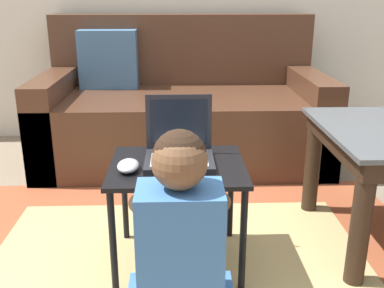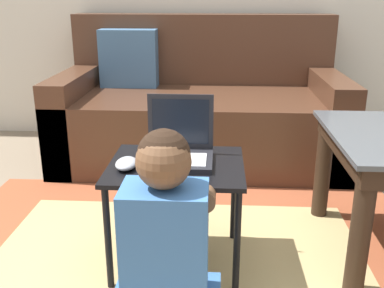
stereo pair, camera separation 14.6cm
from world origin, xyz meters
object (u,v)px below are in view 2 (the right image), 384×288
object	(u,v)px
laptop_desk	(176,177)
person_seated	(166,253)
laptop	(179,150)
couch	(199,111)
computer_mouse	(126,163)

from	to	relation	value
laptop_desk	person_seated	xyz separation A→B (m)	(0.01, -0.40, -0.07)
laptop	person_seated	world-z (taller)	person_seated
person_seated	laptop	bearing A→B (deg)	89.84
couch	laptop_desk	xyz separation A→B (m)	(-0.03, -1.22, 0.06)
laptop	laptop_desk	bearing A→B (deg)	-100.86
couch	person_seated	size ratio (longest dim) A/B	2.56
laptop_desk	laptop	distance (m)	0.10
computer_mouse	couch	bearing A→B (deg)	81.10
laptop	computer_mouse	size ratio (longest dim) A/B	2.13
laptop_desk	computer_mouse	distance (m)	0.19
couch	laptop	size ratio (longest dim) A/B	6.82
computer_mouse	person_seated	xyz separation A→B (m)	(0.18, -0.34, -0.14)
couch	person_seated	bearing A→B (deg)	-90.82
computer_mouse	person_seated	bearing A→B (deg)	-62.89
laptop_desk	computer_mouse	world-z (taller)	computer_mouse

